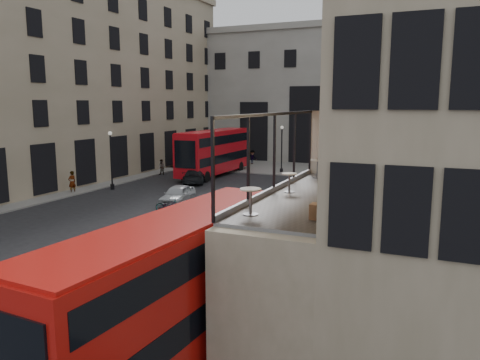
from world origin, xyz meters
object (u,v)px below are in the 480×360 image
at_px(car_a, 177,195).
at_px(cafe_chair_b, 346,189).
at_px(bicycle, 168,205).
at_px(cafe_table_near, 251,197).
at_px(bus_far, 215,150).
at_px(traffic_light_near, 248,186).
at_px(street_lamp_b, 282,152).
at_px(pedestrian_d, 397,169).
at_px(bus_near, 176,282).
at_px(cyclist, 239,203).
at_px(cafe_chair_d, 361,177).
at_px(cafe_table_mid, 289,180).
at_px(pedestrian_a, 162,167).
at_px(cafe_chair_a, 318,210).
at_px(cafe_chair_c, 343,191).
at_px(car_c, 195,176).
at_px(pedestrian_b, 252,158).
at_px(pedestrian_e, 72,182).
at_px(pedestrian_c, 355,164).
at_px(car_b, 338,174).
at_px(street_lamp_a, 111,164).
at_px(traffic_light_far, 186,153).
at_px(cafe_table_far, 318,166).

relative_size(car_a, cafe_chair_b, 4.86).
xyz_separation_m(bicycle, cafe_table_near, (13.00, -16.06, 4.62)).
bearing_deg(bus_far, traffic_light_near, -57.27).
xyz_separation_m(street_lamp_b, pedestrian_d, (12.35, 1.61, -1.47)).
distance_m(traffic_light_near, bus_near, 17.19).
relative_size(traffic_light_near, cafe_chair_b, 4.17).
xyz_separation_m(street_lamp_b, cyclist, (3.55, -20.26, -1.56)).
height_order(bus_near, cafe_chair_d, cafe_chair_d).
bearing_deg(cafe_table_mid, bus_far, 121.19).
bearing_deg(pedestrian_a, bicycle, -56.90).
bearing_deg(car_a, cafe_chair_a, -58.17).
bearing_deg(cafe_chair_c, car_c, 128.28).
relative_size(car_a, bicycle, 2.33).
height_order(traffic_light_near, pedestrian_b, traffic_light_near).
bearing_deg(street_lamp_b, pedestrian_e, -124.47).
bearing_deg(cafe_chair_a, pedestrian_c, 98.21).
bearing_deg(cafe_table_near, car_b, 97.54).
distance_m(car_b, cafe_table_mid, 32.28).
bearing_deg(street_lamp_a, traffic_light_near, -20.56).
relative_size(bus_near, pedestrian_a, 6.53).
xyz_separation_m(bus_near, pedestrian_c, (-2.18, 44.19, -1.71)).
xyz_separation_m(bus_near, pedestrian_a, (-21.13, 31.88, -1.63)).
bearing_deg(car_b, traffic_light_far, 158.28).
bearing_deg(cafe_table_near, street_lamp_b, 107.07).
distance_m(cyclist, cafe_table_near, 19.72).
height_order(pedestrian_a, cafe_chair_a, cafe_chair_a).
relative_size(pedestrian_c, pedestrian_e, 0.79).
distance_m(bus_near, bicycle, 20.22).
xyz_separation_m(traffic_light_near, cafe_table_far, (6.68, -8.17, 2.70)).
bearing_deg(pedestrian_c, traffic_light_near, 63.53).
bearing_deg(pedestrian_c, car_b, 65.26).
height_order(cyclist, pedestrian_d, pedestrian_d).
relative_size(street_lamp_a, pedestrian_c, 3.39).
distance_m(car_c, pedestrian_e, 11.69).
xyz_separation_m(street_lamp_b, pedestrian_b, (-5.60, 5.05, -1.44)).
relative_size(car_c, bicycle, 2.64).
xyz_separation_m(cafe_table_near, cafe_table_far, (0.09, 7.57, 0.01)).
xyz_separation_m(bus_near, pedestrian_b, (-15.10, 43.64, -1.54)).
bearing_deg(bicycle, bus_far, -2.43).
distance_m(car_b, cafe_chair_c, 32.95).
distance_m(bicycle, cafe_table_near, 21.17).
bearing_deg(car_b, traffic_light_near, -130.37).
relative_size(cafe_table_mid, cafe_table_far, 0.88).
bearing_deg(car_a, cafe_chair_c, -52.56).
distance_m(car_c, cafe_table_near, 33.17).
bearing_deg(cafe_table_far, cafe_chair_a, -75.71).
height_order(traffic_light_far, bus_near, bus_near).
bearing_deg(car_c, bus_far, -105.53).
distance_m(car_a, cafe_chair_d, 20.12).
bearing_deg(cafe_table_near, cafe_table_mid, 90.40).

